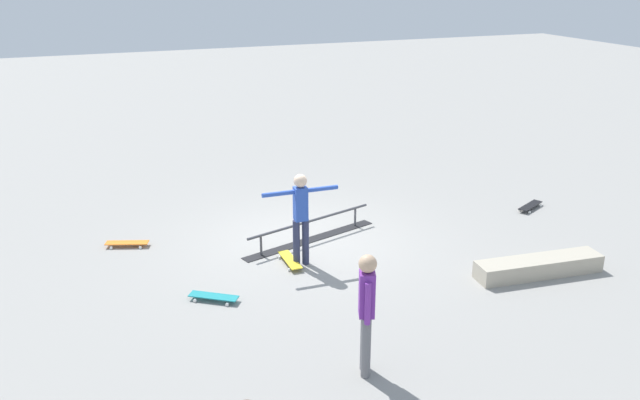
% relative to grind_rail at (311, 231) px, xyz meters
% --- Properties ---
extents(ground_plane, '(60.00, 60.00, 0.00)m').
position_rel_grind_rail_xyz_m(ground_plane, '(0.10, 0.07, -0.18)').
color(ground_plane, gray).
extents(grind_rail, '(2.96, 1.11, 0.42)m').
position_rel_grind_rail_xyz_m(grind_rail, '(0.00, 0.00, 0.00)').
color(grind_rail, black).
rests_on(grind_rail, ground_plane).
extents(skate_ledge, '(2.31, 0.69, 0.31)m').
position_rel_grind_rail_xyz_m(skate_ledge, '(-3.14, 2.82, -0.03)').
color(skate_ledge, '#B2A893').
rests_on(skate_ledge, ground_plane).
extents(skater_main, '(1.36, 0.23, 1.69)m').
position_rel_grind_rail_xyz_m(skater_main, '(0.53, 0.95, 0.80)').
color(skater_main, '#2D3351').
rests_on(skater_main, ground_plane).
extents(skateboard_main, '(0.26, 0.80, 0.09)m').
position_rel_grind_rail_xyz_m(skateboard_main, '(0.71, 0.86, -0.11)').
color(skateboard_main, yellow).
rests_on(skateboard_main, ground_plane).
extents(bystander_purple_shirt, '(0.26, 0.38, 1.70)m').
position_rel_grind_rail_xyz_m(bystander_purple_shirt, '(0.86, 4.32, 0.77)').
color(bystander_purple_shirt, slate).
rests_on(bystander_purple_shirt, ground_plane).
extents(loose_skateboard_orange, '(0.82, 0.46, 0.09)m').
position_rel_grind_rail_xyz_m(loose_skateboard_orange, '(3.35, -0.98, -0.11)').
color(loose_skateboard_orange, orange).
rests_on(loose_skateboard_orange, ground_plane).
extents(loose_skateboard_black, '(0.80, 0.54, 0.09)m').
position_rel_grind_rail_xyz_m(loose_skateboard_black, '(-5.07, 0.16, -0.11)').
color(loose_skateboard_black, black).
rests_on(loose_skateboard_black, ground_plane).
extents(loose_skateboard_teal, '(0.77, 0.62, 0.09)m').
position_rel_grind_rail_xyz_m(loose_skateboard_teal, '(2.28, 1.69, -0.11)').
color(loose_skateboard_teal, teal).
rests_on(loose_skateboard_teal, ground_plane).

